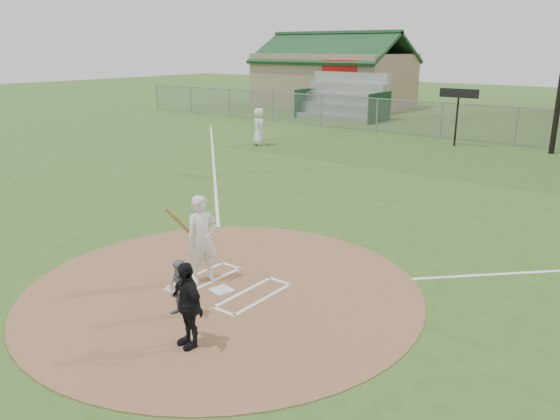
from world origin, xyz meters
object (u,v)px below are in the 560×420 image
Objects in this scene: umpire at (187,305)px; ondeck_player at (259,127)px; batter_at_plate at (202,239)px; home_plate at (222,290)px; catcher at (181,289)px.

ondeck_player reaches higher than umpire.
ondeck_player is at bearing 125.57° from batter_at_plate.
home_plate is at bearing -11.92° from batter_at_plate.
batter_at_plate is (-1.73, 2.08, 0.20)m from umpire.
ondeck_player is at bearing 127.05° from home_plate.
umpire is 0.80× the size of ondeck_player.
umpire is at bearing -50.22° from batter_at_plate.
ondeck_player is 1.00× the size of batter_at_plate.
ondeck_player reaches higher than catcher.
home_plate is 0.21× the size of batter_at_plate.
catcher is 0.59× the size of batter_at_plate.
ondeck_player reaches higher than home_plate.
home_plate is 17.89m from ondeck_player.
umpire is (0.86, -0.64, 0.20)m from catcher.
catcher is 1.73m from batter_at_plate.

